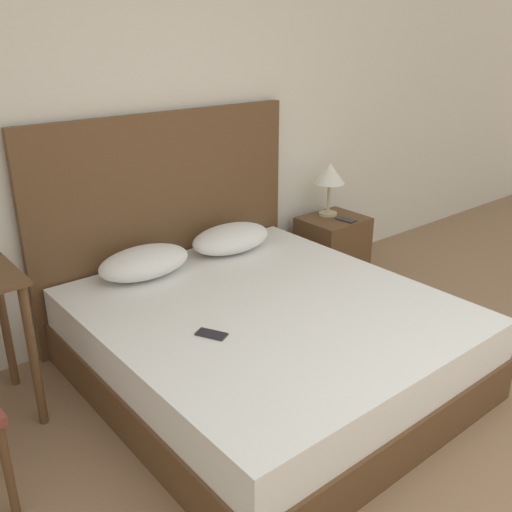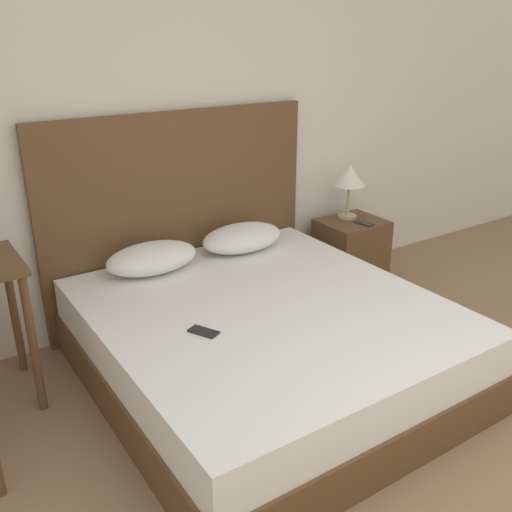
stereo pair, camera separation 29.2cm
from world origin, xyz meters
name	(u,v)px [view 1 (the left image)]	position (x,y,z in m)	size (l,w,h in m)	color
wall_back	(176,114)	(0.00, 2.80, 1.35)	(10.00, 0.06, 2.70)	silver
bed	(267,342)	(-0.15, 1.73, 0.23)	(1.78, 1.94, 0.47)	brown
headboard	(168,220)	(-0.15, 2.73, 0.69)	(1.86, 0.05, 1.38)	brown
pillow_left	(144,262)	(-0.47, 2.48, 0.56)	(0.57, 0.34, 0.18)	white
pillow_right	(231,238)	(0.18, 2.48, 0.56)	(0.57, 0.34, 0.18)	white
phone_on_bed	(211,334)	(-0.57, 1.65, 0.48)	(0.13, 0.17, 0.01)	#232328
nightstand	(332,249)	(1.15, 2.46, 0.25)	(0.47, 0.41, 0.50)	brown
table_lamp	(330,175)	(1.17, 2.54, 0.82)	(0.24, 0.24, 0.41)	tan
phone_on_nightstand	(346,220)	(1.17, 2.36, 0.51)	(0.09, 0.16, 0.01)	#232328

